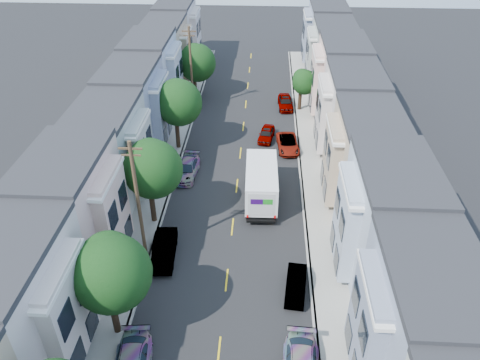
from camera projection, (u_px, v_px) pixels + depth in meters
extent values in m
plane|color=black|center=(227.00, 280.00, 33.73)|extent=(160.00, 160.00, 0.00)
cube|color=black|center=(239.00, 169.00, 46.15)|extent=(12.00, 70.00, 0.02)
cube|color=gray|center=(178.00, 166.00, 46.39)|extent=(0.30, 70.00, 0.15)
cube|color=gray|center=(300.00, 170.00, 45.83)|extent=(0.30, 70.00, 0.15)
cube|color=gray|center=(165.00, 166.00, 46.45)|extent=(2.60, 70.00, 0.15)
cube|color=gray|center=(314.00, 170.00, 45.77)|extent=(2.60, 70.00, 0.15)
cube|color=gold|center=(239.00, 169.00, 46.15)|extent=(0.12, 70.00, 0.01)
cube|color=tan|center=(127.00, 165.00, 46.67)|extent=(5.00, 70.00, 8.50)
cube|color=tan|center=(353.00, 172.00, 45.64)|extent=(5.00, 70.00, 8.50)
cylinder|color=black|center=(114.00, 313.00, 29.00)|extent=(0.44, 0.44, 3.56)
sphere|color=#1D4518|center=(110.00, 274.00, 27.08)|extent=(4.70, 4.70, 4.70)
cylinder|color=black|center=(152.00, 204.00, 38.33)|extent=(0.44, 0.44, 3.56)
sphere|color=#1D4518|center=(152.00, 169.00, 36.40)|extent=(4.70, 4.70, 4.70)
cylinder|color=black|center=(178.00, 133.00, 48.55)|extent=(0.44, 0.44, 3.57)
sphere|color=#1D4518|center=(178.00, 103.00, 46.62)|extent=(4.70, 4.70, 4.70)
cylinder|color=black|center=(195.00, 86.00, 59.85)|extent=(0.44, 0.44, 2.85)
sphere|color=#1D4518|center=(196.00, 63.00, 58.13)|extent=(4.70, 4.70, 4.70)
cylinder|color=black|center=(300.00, 100.00, 56.54)|extent=(0.44, 0.44, 2.56)
sphere|color=#1D4518|center=(304.00, 82.00, 55.24)|extent=(2.96, 2.96, 2.96)
cylinder|color=#42301E|center=(139.00, 205.00, 32.89)|extent=(0.26, 0.26, 10.00)
cube|color=#42301E|center=(130.00, 149.00, 30.32)|extent=(1.60, 0.12, 0.12)
cylinder|color=#42301E|center=(191.00, 71.00, 54.43)|extent=(0.26, 0.26, 10.00)
cube|color=#42301E|center=(189.00, 31.00, 51.86)|extent=(1.60, 0.12, 0.12)
cube|color=silver|center=(261.00, 188.00, 39.76)|extent=(2.68, 4.81, 2.63)
cube|color=silver|center=(262.00, 167.00, 42.74)|extent=(2.68, 2.24, 2.42)
cube|color=black|center=(261.00, 195.00, 41.40)|extent=(2.47, 6.90, 0.27)
cube|color=#2D0A51|center=(256.00, 201.00, 37.61)|extent=(1.01, 0.04, 0.49)
cube|color=#198C1E|center=(267.00, 202.00, 37.57)|extent=(0.78, 0.04, 0.49)
cylinder|color=black|center=(246.00, 212.00, 39.61)|extent=(0.31, 1.01, 1.01)
cylinder|color=black|center=(275.00, 212.00, 39.49)|extent=(0.31, 1.01, 1.01)
cylinder|color=black|center=(248.00, 182.00, 43.34)|extent=(0.31, 1.01, 1.01)
cylinder|color=black|center=(274.00, 183.00, 43.23)|extent=(0.31, 1.01, 1.01)
imported|color=black|center=(266.00, 134.00, 50.76)|extent=(2.10, 4.12, 1.28)
imported|color=silver|center=(164.00, 250.00, 35.30)|extent=(1.95, 4.68, 1.52)
imported|color=#400809|center=(187.00, 169.00, 44.80)|extent=(2.28, 4.82, 1.41)
imported|color=#B5B6C5|center=(296.00, 285.00, 32.48)|extent=(1.73, 3.93, 1.27)
imported|color=black|center=(288.00, 144.00, 48.97)|extent=(2.50, 4.77, 1.28)
imported|color=#0A0C40|center=(285.00, 102.00, 57.39)|extent=(1.97, 4.58, 1.46)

